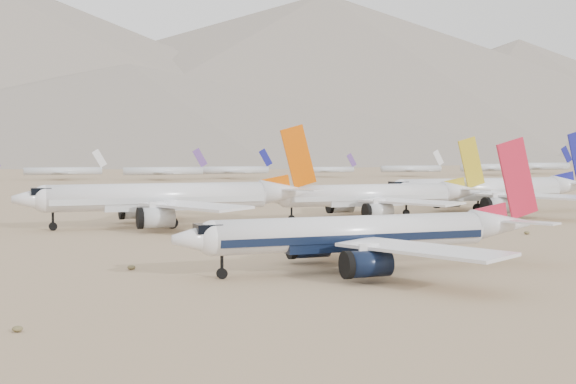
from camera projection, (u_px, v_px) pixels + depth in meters
name	position (u px, v px, depth m)	size (l,w,h in m)	color
ground	(420.00, 273.00, 91.39)	(7000.00, 7000.00, 0.00)	#846B4C
main_airliner	(368.00, 234.00, 93.49)	(44.58, 43.54, 15.73)	white
row2_navy_widebody	(489.00, 190.00, 177.74)	(53.03, 51.86, 18.87)	white
row2_gold_tail	(377.00, 196.00, 163.85)	(47.82, 46.77, 17.03)	white
row2_orange_tail	(171.00, 198.00, 147.21)	(53.53, 52.36, 19.09)	white
distant_storage_row	(176.00, 170.00, 388.37)	(615.80, 58.31, 15.03)	silver
mountain_range	(46.00, 64.00, 1646.71)	(7354.00, 3024.00, 470.00)	slate
foothills	(363.00, 117.00, 1301.16)	(4637.50, 1395.00, 155.00)	slate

